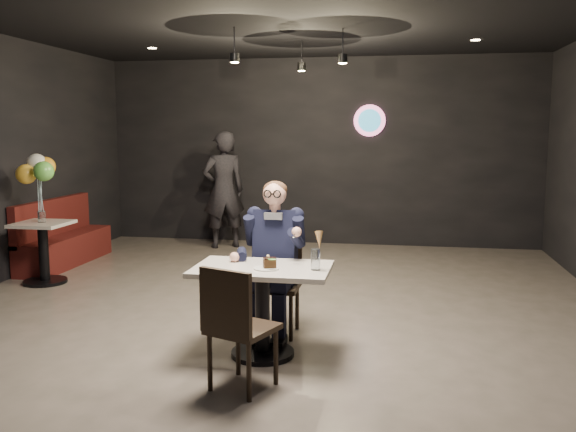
% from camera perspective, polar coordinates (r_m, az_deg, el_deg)
% --- Properties ---
extents(floor, '(9.00, 9.00, 0.00)m').
position_cam_1_polar(floor, '(5.80, -2.81, -10.54)').
color(floor, slate).
rests_on(floor, ground).
extents(wall_sign, '(0.50, 0.06, 0.50)m').
position_cam_1_polar(wall_sign, '(9.84, 7.64, 8.84)').
color(wall_sign, pink).
rests_on(wall_sign, floor).
extents(pendant_lights, '(1.40, 1.20, 0.36)m').
position_cam_1_polar(pendant_lights, '(7.53, 0.56, 15.91)').
color(pendant_lights, black).
rests_on(pendant_lights, floor).
extents(main_table, '(1.10, 0.70, 0.75)m').
position_cam_1_polar(main_table, '(5.05, -2.40, -8.91)').
color(main_table, silver).
rests_on(main_table, floor).
extents(chair_far, '(0.42, 0.46, 0.92)m').
position_cam_1_polar(chair_far, '(5.55, -1.17, -6.44)').
color(chair_far, black).
rests_on(chair_far, floor).
extents(chair_near, '(0.56, 0.58, 0.92)m').
position_cam_1_polar(chair_near, '(4.43, -4.24, -10.23)').
color(chair_near, black).
rests_on(chair_near, floor).
extents(seated_man, '(0.60, 0.80, 1.44)m').
position_cam_1_polar(seated_man, '(5.49, -1.18, -3.81)').
color(seated_man, black).
rests_on(seated_man, floor).
extents(dessert_plate, '(0.20, 0.20, 0.01)m').
position_cam_1_polar(dessert_plate, '(4.87, -2.04, -4.92)').
color(dessert_plate, white).
rests_on(dessert_plate, main_table).
extents(cake_slice, '(0.12, 0.11, 0.07)m').
position_cam_1_polar(cake_slice, '(4.87, -1.73, -4.42)').
color(cake_slice, black).
rests_on(cake_slice, dessert_plate).
extents(mint_leaf, '(0.07, 0.04, 0.01)m').
position_cam_1_polar(mint_leaf, '(4.79, -1.49, -4.08)').
color(mint_leaf, '#2F812A').
rests_on(mint_leaf, cake_slice).
extents(sundae_glass, '(0.07, 0.07, 0.17)m').
position_cam_1_polar(sundae_glass, '(4.83, 2.60, -4.08)').
color(sundae_glass, silver).
rests_on(sundae_glass, main_table).
extents(wafer_cone, '(0.08, 0.08, 0.13)m').
position_cam_1_polar(wafer_cone, '(4.77, 2.95, -2.24)').
color(wafer_cone, '#DBB35A').
rests_on(wafer_cone, sundae_glass).
extents(booth_bench, '(0.46, 1.82, 0.91)m').
position_cam_1_polar(booth_bench, '(8.95, -20.17, -1.42)').
color(booth_bench, '#400F0D').
rests_on(booth_bench, floor).
extents(side_table, '(0.59, 0.59, 0.74)m').
position_cam_1_polar(side_table, '(7.96, -21.89, -3.24)').
color(side_table, silver).
rests_on(side_table, floor).
extents(balloon_vase, '(0.09, 0.09, 0.14)m').
position_cam_1_polar(balloon_vase, '(7.89, -22.05, -0.05)').
color(balloon_vase, silver).
rests_on(balloon_vase, side_table).
extents(balloon_bunch, '(0.43, 0.43, 0.71)m').
position_cam_1_polar(balloon_bunch, '(7.85, -22.22, 3.11)').
color(balloon_bunch, gold).
rests_on(balloon_bunch, balloon_vase).
extents(passerby, '(0.80, 0.71, 1.83)m').
position_cam_1_polar(passerby, '(9.65, -6.04, 2.45)').
color(passerby, black).
rests_on(passerby, floor).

